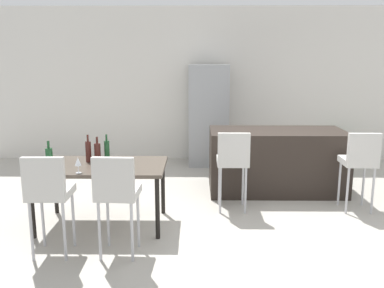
{
  "coord_description": "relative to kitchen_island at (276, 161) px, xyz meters",
  "views": [
    {
      "loc": [
        -0.91,
        -4.91,
        1.96
      ],
      "look_at": [
        -0.96,
        0.39,
        0.85
      ],
      "focal_mm": 38.68,
      "sensor_mm": 36.0,
      "label": 1
    }
  ],
  "objects": [
    {
      "name": "wine_glass_left",
      "position": [
        -2.46,
        -1.67,
        0.4
      ],
      "size": [
        0.07,
        0.07,
        0.17
      ],
      "color": "silver",
      "rests_on": "dining_table"
    },
    {
      "name": "wine_bottle_middle",
      "position": [
        -2.36,
        -1.19,
        0.4
      ],
      "size": [
        0.08,
        0.08,
        0.31
      ],
      "color": "#471E19",
      "rests_on": "dining_table"
    },
    {
      "name": "bar_chair_left",
      "position": [
        -0.72,
        -0.84,
        0.24
      ],
      "size": [
        0.4,
        0.4,
        1.05
      ],
      "color": "beige",
      "rests_on": "ground_plane"
    },
    {
      "name": "refrigerator",
      "position": [
        -0.96,
        1.62,
        0.46
      ],
      "size": [
        0.72,
        0.68,
        1.84
      ],
      "primitive_type": "cube",
      "color": "#939699",
      "rests_on": "ground_plane"
    },
    {
      "name": "ground_plane",
      "position": [
        -0.28,
        -1.04,
        -0.46
      ],
      "size": [
        10.0,
        10.0,
        0.0
      ],
      "primitive_type": "plane",
      "color": "#ADA89E"
    },
    {
      "name": "dining_chair_far",
      "position": [
        -1.96,
        -2.12,
        0.24
      ],
      "size": [
        0.42,
        0.42,
        1.05
      ],
      "color": "beige",
      "rests_on": "ground_plane"
    },
    {
      "name": "wine_bottle_near",
      "position": [
        -2.79,
        -1.6,
        0.41
      ],
      "size": [
        0.08,
        0.08,
        0.34
      ],
      "color": "#194723",
      "rests_on": "dining_table"
    },
    {
      "name": "potted_plant",
      "position": [
        1.61,
        1.61,
        -0.15
      ],
      "size": [
        0.34,
        0.34,
        0.55
      ],
      "color": "#38383D",
      "rests_on": "ground_plane"
    },
    {
      "name": "kitchen_island",
      "position": [
        0.0,
        0.0,
        0.0
      ],
      "size": [
        1.96,
        0.91,
        0.92
      ],
      "primitive_type": "cube",
      "color": "black",
      "rests_on": "ground_plane"
    },
    {
      "name": "dining_table",
      "position": [
        -2.3,
        -1.32,
        0.22
      ],
      "size": [
        1.49,
        0.88,
        0.74
      ],
      "color": "#4C4238",
      "rests_on": "ground_plane"
    },
    {
      "name": "back_wall",
      "position": [
        -0.28,
        2.06,
        0.99
      ],
      "size": [
        10.0,
        0.12,
        2.9
      ],
      "primitive_type": "cube",
      "color": "silver",
      "rests_on": "ground_plane"
    },
    {
      "name": "dining_chair_near",
      "position": [
        -2.63,
        -2.12,
        0.24
      ],
      "size": [
        0.41,
        0.41,
        1.05
      ],
      "color": "beige",
      "rests_on": "ground_plane"
    },
    {
      "name": "bar_chair_middle",
      "position": [
        0.89,
        -0.84,
        0.24
      ],
      "size": [
        0.41,
        0.41,
        1.05
      ],
      "color": "beige",
      "rests_on": "ground_plane"
    },
    {
      "name": "wine_bottle_end",
      "position": [
        -2.25,
        -1.18,
        0.41
      ],
      "size": [
        0.06,
        0.06,
        0.33
      ],
      "color": "#194723",
      "rests_on": "dining_table"
    },
    {
      "name": "wine_bottle_corner",
      "position": [
        -2.47,
        -1.18,
        0.41
      ],
      "size": [
        0.07,
        0.07,
        0.33
      ],
      "color": "#471E19",
      "rests_on": "dining_table"
    }
  ]
}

